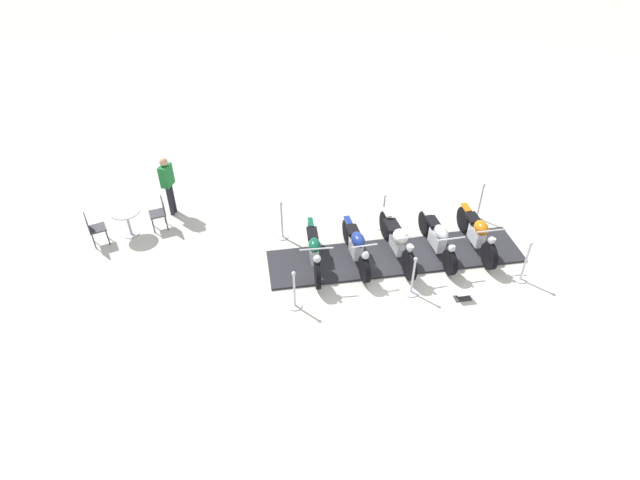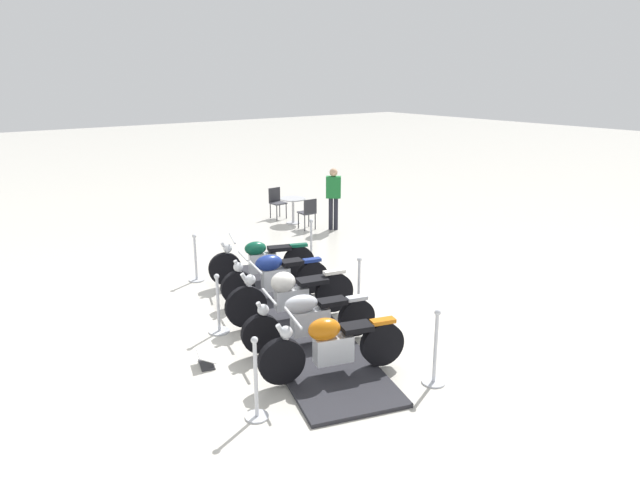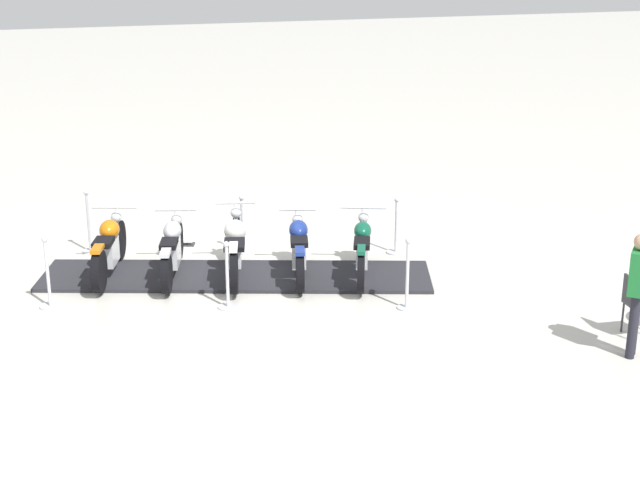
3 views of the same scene
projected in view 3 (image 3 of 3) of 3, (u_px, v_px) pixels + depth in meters
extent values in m
plane|color=beige|center=(236.00, 278.00, 15.66)|extent=(80.00, 80.00, 0.00)
cube|color=#28282D|center=(236.00, 276.00, 15.65)|extent=(3.20, 6.42, 0.06)
cylinder|color=black|center=(363.00, 241.00, 16.24)|extent=(0.66, 0.33, 0.66)
cylinder|color=black|center=(361.00, 272.00, 14.79)|extent=(0.66, 0.33, 0.66)
cube|color=silver|center=(362.00, 252.00, 15.50)|extent=(0.58, 0.36, 0.40)
ellipsoid|color=#0F5138|center=(363.00, 231.00, 15.53)|extent=(0.51, 0.42, 0.28)
cube|color=black|center=(362.00, 243.00, 15.07)|extent=(0.54, 0.40, 0.08)
cube|color=#0F5138|center=(361.00, 250.00, 14.67)|extent=(0.39, 0.24, 0.06)
cylinder|color=silver|center=(363.00, 226.00, 16.07)|extent=(0.32, 0.17, 0.56)
cylinder|color=silver|center=(363.00, 208.00, 15.88)|extent=(0.30, 0.72, 0.04)
sphere|color=silver|center=(363.00, 218.00, 16.04)|extent=(0.18, 0.18, 0.18)
cylinder|color=black|center=(298.00, 242.00, 16.23)|extent=(0.64, 0.27, 0.63)
cylinder|color=black|center=(300.00, 272.00, 14.83)|extent=(0.64, 0.27, 0.63)
cube|color=silver|center=(299.00, 252.00, 15.51)|extent=(0.56, 0.34, 0.42)
ellipsoid|color=navy|center=(298.00, 230.00, 15.53)|extent=(0.58, 0.42, 0.30)
cube|color=black|center=(299.00, 242.00, 15.11)|extent=(0.46, 0.36, 0.08)
cube|color=navy|center=(300.00, 251.00, 14.72)|extent=(0.37, 0.23, 0.06)
cylinder|color=silver|center=(298.00, 228.00, 16.09)|extent=(0.26, 0.13, 0.55)
cylinder|color=silver|center=(298.00, 210.00, 15.92)|extent=(0.18, 0.59, 0.04)
sphere|color=silver|center=(298.00, 220.00, 16.08)|extent=(0.18, 0.18, 0.18)
cylinder|color=black|center=(237.00, 238.00, 16.30)|extent=(0.72, 0.27, 0.72)
cylinder|color=black|center=(234.00, 271.00, 14.75)|extent=(0.72, 0.27, 0.72)
cube|color=silver|center=(235.00, 253.00, 15.52)|extent=(0.62, 0.32, 0.35)
ellipsoid|color=silver|center=(235.00, 231.00, 15.56)|extent=(0.50, 0.45, 0.36)
cube|color=black|center=(234.00, 245.00, 15.07)|extent=(0.59, 0.44, 0.08)
cube|color=silver|center=(233.00, 247.00, 14.63)|extent=(0.41, 0.22, 0.06)
cylinder|color=silver|center=(236.00, 222.00, 16.11)|extent=(0.36, 0.15, 0.60)
cylinder|color=silver|center=(235.00, 203.00, 15.91)|extent=(0.19, 0.64, 0.04)
sphere|color=silver|center=(236.00, 213.00, 16.06)|extent=(0.18, 0.18, 0.18)
cylinder|color=black|center=(178.00, 241.00, 16.32)|extent=(0.63, 0.28, 0.62)
cylinder|color=black|center=(166.00, 274.00, 14.79)|extent=(0.63, 0.28, 0.62)
cube|color=silver|center=(172.00, 253.00, 15.53)|extent=(0.64, 0.37, 0.40)
ellipsoid|color=#B7BAC1|center=(172.00, 231.00, 15.57)|extent=(0.60, 0.42, 0.29)
cube|color=black|center=(169.00, 244.00, 15.09)|extent=(0.51, 0.37, 0.08)
cube|color=#B7BAC1|center=(165.00, 253.00, 14.68)|extent=(0.36, 0.23, 0.06)
cylinder|color=silver|center=(177.00, 227.00, 16.17)|extent=(0.29, 0.14, 0.53)
cylinder|color=silver|center=(175.00, 210.00, 16.00)|extent=(0.21, 0.67, 0.04)
sphere|color=silver|center=(176.00, 220.00, 16.15)|extent=(0.18, 0.18, 0.18)
cylinder|color=black|center=(119.00, 240.00, 16.28)|extent=(0.67, 0.31, 0.66)
cylinder|color=black|center=(99.00, 271.00, 14.83)|extent=(0.67, 0.31, 0.66)
cube|color=silver|center=(109.00, 252.00, 15.54)|extent=(0.59, 0.37, 0.39)
ellipsoid|color=#D16B0F|center=(109.00, 230.00, 15.57)|extent=(0.54, 0.44, 0.32)
cube|color=black|center=(103.00, 242.00, 15.12)|extent=(0.51, 0.40, 0.08)
cube|color=#D16B0F|center=(97.00, 249.00, 14.72)|extent=(0.39, 0.25, 0.06)
cylinder|color=silver|center=(117.00, 226.00, 16.11)|extent=(0.33, 0.16, 0.56)
cylinder|color=silver|center=(114.00, 207.00, 15.92)|extent=(0.25, 0.72, 0.04)
sphere|color=silver|center=(116.00, 217.00, 16.08)|extent=(0.18, 0.18, 0.18)
cylinder|color=silver|center=(406.00, 308.00, 14.42)|extent=(0.28, 0.28, 0.03)
cylinder|color=silver|center=(407.00, 275.00, 14.26)|extent=(0.05, 0.05, 1.01)
sphere|color=silver|center=(408.00, 241.00, 14.09)|extent=(0.09, 0.09, 0.09)
cylinder|color=silver|center=(51.00, 306.00, 14.48)|extent=(0.33, 0.33, 0.03)
cylinder|color=silver|center=(48.00, 274.00, 14.31)|extent=(0.05, 0.05, 1.01)
sphere|color=silver|center=(44.00, 240.00, 14.14)|extent=(0.09, 0.09, 0.09)
cylinder|color=silver|center=(228.00, 307.00, 14.45)|extent=(0.31, 0.31, 0.03)
cylinder|color=silver|center=(227.00, 277.00, 14.30)|extent=(0.05, 0.05, 0.94)
sphere|color=silver|center=(226.00, 244.00, 14.14)|extent=(0.09, 0.09, 0.09)
cylinder|color=silver|center=(396.00, 252.00, 16.83)|extent=(0.33, 0.33, 0.03)
cylinder|color=silver|center=(396.00, 227.00, 16.69)|extent=(0.05, 0.05, 0.90)
sphere|color=silver|center=(397.00, 200.00, 16.53)|extent=(0.09, 0.09, 0.09)
cylinder|color=silver|center=(243.00, 251.00, 16.86)|extent=(0.35, 0.35, 0.03)
cylinder|color=silver|center=(242.00, 226.00, 16.71)|extent=(0.05, 0.05, 0.93)
sphere|color=silver|center=(242.00, 198.00, 16.55)|extent=(0.09, 0.09, 0.09)
cylinder|color=silver|center=(91.00, 251.00, 16.89)|extent=(0.30, 0.30, 0.03)
cylinder|color=silver|center=(89.00, 223.00, 16.72)|extent=(0.05, 0.05, 1.01)
sphere|color=silver|center=(86.00, 193.00, 16.55)|extent=(0.09, 0.09, 0.09)
cube|color=#333338|center=(184.00, 244.00, 17.24)|extent=(0.30, 0.41, 0.02)
cube|color=white|center=(184.00, 237.00, 17.19)|extent=(0.34, 0.40, 0.13)
cylinder|color=#2D2D33|center=(623.00, 317.00, 13.55)|extent=(0.03, 0.03, 0.45)
cylinder|color=#2D2D33|center=(635.00, 326.00, 13.23)|extent=(0.03, 0.03, 0.45)
cube|color=#2D2D33|center=(631.00, 291.00, 13.24)|extent=(0.40, 0.06, 0.38)
cylinder|color=#23232D|center=(633.00, 327.00, 12.66)|extent=(0.12, 0.12, 0.90)
cylinder|color=#23232D|center=(634.00, 323.00, 12.78)|extent=(0.12, 0.12, 0.90)
cube|color=#1E7233|center=(639.00, 272.00, 12.49)|extent=(0.45, 0.43, 0.59)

